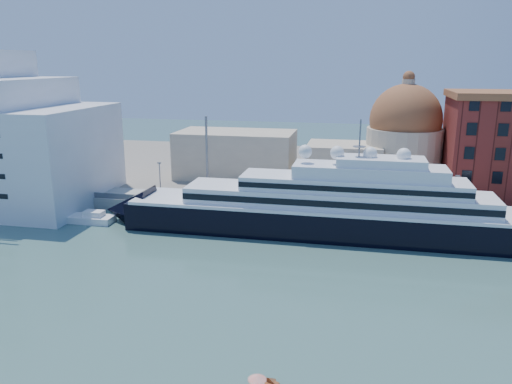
# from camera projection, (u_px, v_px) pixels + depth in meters

# --- Properties ---
(ground) EXTENTS (400.00, 400.00, 0.00)m
(ground) POSITION_uv_depth(u_px,v_px,m) (272.00, 282.00, 73.33)
(ground) COLOR #325750
(ground) RESTS_ON ground
(quay) EXTENTS (180.00, 10.00, 2.50)m
(quay) POSITION_uv_depth(u_px,v_px,m) (300.00, 209.00, 105.20)
(quay) COLOR gray
(quay) RESTS_ON ground
(land) EXTENTS (260.00, 72.00, 2.00)m
(land) POSITION_uv_depth(u_px,v_px,m) (318.00, 170.00, 144.07)
(land) COLOR slate
(land) RESTS_ON ground
(quay_fence) EXTENTS (180.00, 0.10, 1.20)m
(quay_fence) POSITION_uv_depth(u_px,v_px,m) (298.00, 207.00, 100.47)
(quay_fence) COLOR slate
(quay_fence) RESTS_ON quay
(superyacht) EXTENTS (84.75, 11.75, 25.33)m
(superyacht) POSITION_uv_depth(u_px,v_px,m) (312.00, 211.00, 93.30)
(superyacht) COLOR black
(superyacht) RESTS_ON ground
(service_barge) EXTENTS (11.75, 4.06, 2.63)m
(service_barge) POSITION_uv_depth(u_px,v_px,m) (87.00, 218.00, 100.71)
(service_barge) COLOR white
(service_barge) RESTS_ON ground
(church) EXTENTS (66.00, 18.00, 25.50)m
(church) POSITION_uv_depth(u_px,v_px,m) (338.00, 147.00, 123.92)
(church) COLOR beige
(church) RESTS_ON land
(lamp_posts) EXTENTS (120.80, 2.40, 18.00)m
(lamp_posts) POSITION_uv_depth(u_px,v_px,m) (240.00, 169.00, 103.91)
(lamp_posts) COLOR slate
(lamp_posts) RESTS_ON quay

